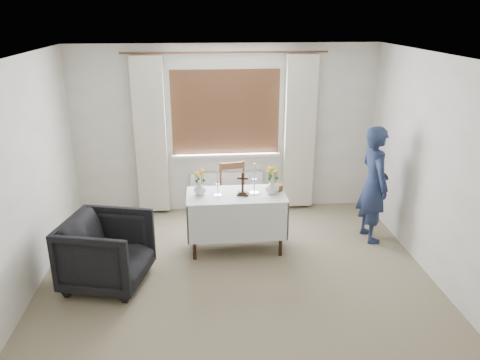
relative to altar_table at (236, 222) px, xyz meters
name	(u,v)px	position (x,y,z in m)	size (l,w,h in m)	color
ground	(240,299)	(-0.05, -1.15, -0.38)	(5.00, 5.00, 0.00)	gray
altar_table	(236,222)	(0.00, 0.00, 0.00)	(1.24, 0.64, 0.76)	white
wooden_chair	(235,194)	(0.05, 0.80, 0.06)	(0.40, 0.40, 0.87)	brown
armchair	(107,251)	(-1.50, -0.69, 0.02)	(0.85, 0.88, 0.80)	black
person	(374,184)	(1.82, 0.14, 0.40)	(0.57, 0.38, 1.56)	navy
radiator	(227,191)	(-0.05, 1.27, -0.08)	(1.10, 0.10, 0.60)	white
wooden_cross	(243,184)	(0.08, -0.04, 0.53)	(0.14, 0.10, 0.30)	black
candlestick_left	(218,183)	(-0.23, -0.03, 0.54)	(0.09, 0.09, 0.32)	silver
candlestick_right	(254,178)	(0.23, 0.01, 0.58)	(0.11, 0.11, 0.40)	silver
flower_vase_left	(200,188)	(-0.45, 0.03, 0.46)	(0.16, 0.16, 0.17)	silver
flower_vase_right	(272,187)	(0.45, -0.02, 0.47)	(0.18, 0.18, 0.19)	silver
wicker_basket	(275,187)	(0.51, 0.11, 0.42)	(0.20, 0.20, 0.08)	brown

